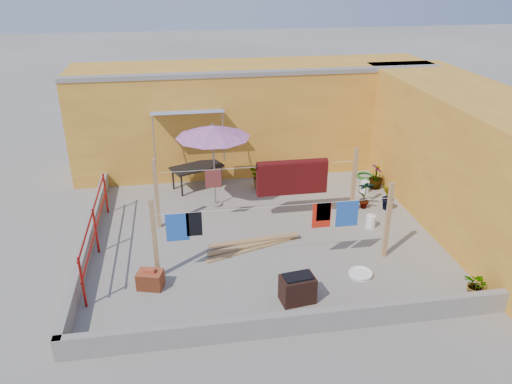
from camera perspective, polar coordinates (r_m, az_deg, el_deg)
ground at (r=12.17m, az=0.85°, el=-4.86°), size 80.00×80.00×0.00m
wall_back at (r=15.91m, az=-0.30°, el=8.71°), size 11.00×3.27×3.21m
wall_right at (r=13.34m, az=23.51°, el=3.32°), size 2.40×9.00×3.20m
parapet_front at (r=9.16m, az=4.90°, el=-14.65°), size 8.30×0.16×0.44m
parapet_left at (r=12.12m, az=-18.59°, el=-5.24°), size 0.16×7.30×0.44m
red_railing at (r=11.67m, az=-17.94°, el=-3.54°), size 0.05×4.20×1.10m
clothesline_rig at (r=12.27m, az=3.55°, el=0.94°), size 5.09×2.35×1.80m
patio_umbrella at (r=12.85m, az=-4.96°, el=6.86°), size 2.44×2.44×2.32m
outdoor_table at (r=14.50m, az=-6.79°, el=2.72°), size 1.61×1.24×0.68m
brick_stack at (r=10.46m, az=-11.98°, el=-9.75°), size 0.58×0.49×0.44m
lumber_pile at (r=11.61m, az=-0.46°, el=-6.04°), size 2.28×0.87×0.14m
brazier at (r=9.85m, az=4.76°, el=-10.93°), size 0.70×0.52×0.58m
white_basin at (r=10.88m, az=11.87°, el=-9.11°), size 0.51×0.51×0.09m
water_jug_a at (r=12.73m, az=12.97°, el=-3.28°), size 0.24×0.24×0.37m
water_jug_b at (r=14.63m, az=12.34°, el=0.61°), size 0.24×0.24×0.38m
green_hose at (r=15.71m, az=12.32°, el=1.82°), size 0.55×0.55×0.08m
plant_back_a at (r=14.39m, az=0.71°, el=1.96°), size 1.01×0.97×0.87m
plant_back_b at (r=14.87m, az=13.57°, el=1.73°), size 0.48×0.48×0.73m
plant_right_a at (r=13.58m, az=12.37°, el=-0.26°), size 0.47×0.36×0.81m
plant_right_b at (r=13.64m, az=14.86°, el=-0.58°), size 0.46×0.50×0.73m
plant_right_c at (r=10.84m, az=23.93°, el=-9.74°), size 0.58×0.61×0.53m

